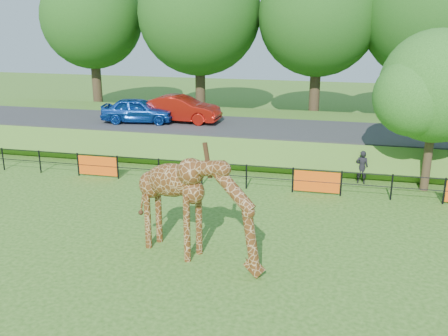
% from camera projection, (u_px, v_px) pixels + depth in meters
% --- Properties ---
extents(ground, '(90.00, 90.00, 0.00)m').
position_uv_depth(ground, '(194.00, 280.00, 14.25)').
color(ground, '#2C5916').
rests_on(ground, ground).
extents(giraffe, '(4.68, 2.46, 3.34)m').
position_uv_depth(giraffe, '(196.00, 208.00, 15.04)').
color(giraffe, '#592F12').
rests_on(giraffe, ground).
extents(perimeter_fence, '(28.07, 0.10, 1.10)m').
position_uv_depth(perimeter_fence, '(246.00, 177.00, 21.53)').
color(perimeter_fence, black).
rests_on(perimeter_fence, ground).
extents(embankment, '(40.00, 9.00, 1.30)m').
position_uv_depth(embankment, '(271.00, 135.00, 28.47)').
color(embankment, '#2C5916').
rests_on(embankment, ground).
extents(road, '(40.00, 5.00, 0.12)m').
position_uv_depth(road, '(267.00, 128.00, 26.86)').
color(road, '#2C2C2E').
rests_on(road, embankment).
extents(car_blue, '(4.26, 2.18, 1.39)m').
position_uv_depth(car_blue, '(138.00, 110.00, 27.87)').
color(car_blue, blue).
rests_on(car_blue, road).
extents(car_red, '(4.55, 1.76, 1.48)m').
position_uv_depth(car_red, '(181.00, 109.00, 28.01)').
color(car_red, '#9F130B').
rests_on(car_red, road).
extents(visitor, '(0.59, 0.42, 1.51)m').
position_uv_depth(visitor, '(362.00, 167.00, 22.15)').
color(visitor, black).
rests_on(visitor, ground).
extents(tree_east, '(5.40, 4.71, 6.76)m').
position_uv_depth(tree_east, '(438.00, 91.00, 20.28)').
color(tree_east, '#362918').
rests_on(tree_east, ground).
extents(bg_tree_line, '(37.30, 8.80, 11.82)m').
position_uv_depth(bg_tree_line, '(317.00, 15.00, 32.16)').
color(bg_tree_line, '#362918').
rests_on(bg_tree_line, ground).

